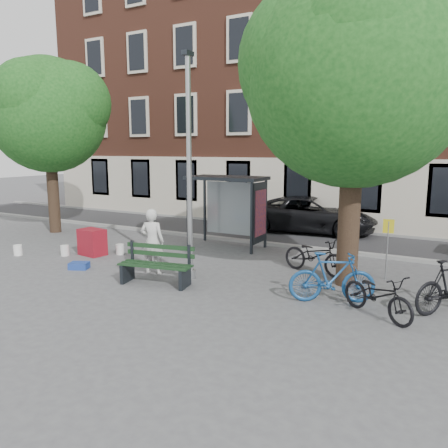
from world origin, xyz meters
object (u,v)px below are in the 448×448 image
at_px(bike_b, 332,277).
at_px(bike_c, 378,295).
at_px(bench, 156,267).
at_px(painter, 152,242).
at_px(bus_shelter, 237,196).
at_px(bike_a, 315,255).
at_px(red_stand, 92,242).
at_px(car_dark, 311,214).
at_px(notice_sign, 388,238).
at_px(lamppost, 189,179).

xyz_separation_m(bike_b, bike_c, (1.11, -0.43, -0.11)).
bearing_deg(bench, painter, 123.15).
bearing_deg(bus_shelter, painter, -97.89).
xyz_separation_m(bike_a, red_stand, (-7.37, -1.47, -0.09)).
distance_m(bench, bike_b, 4.60).
distance_m(bench, red_stand, 4.24).
bearing_deg(car_dark, bus_shelter, 154.60).
bearing_deg(bike_b, notice_sign, -42.77).
distance_m(lamppost, bike_a, 4.27).
distance_m(lamppost, bench, 2.53).
height_order(lamppost, bus_shelter, lamppost).
distance_m(car_dark, red_stand, 9.34).
relative_size(bus_shelter, painter, 1.49).
xyz_separation_m(lamppost, bench, (-0.51, -0.89, -2.31)).
height_order(painter, notice_sign, painter).
relative_size(lamppost, bike_b, 3.01).
xyz_separation_m(bench, car_dark, (1.33, 9.27, 0.30)).
bearing_deg(bus_shelter, bike_b, -42.06).
bearing_deg(car_dark, bike_b, -166.19).
distance_m(bike_a, notice_sign, 2.07).
bearing_deg(red_stand, painter, -14.51).
relative_size(bike_b, notice_sign, 1.19).
bearing_deg(red_stand, bus_shelter, 41.77).
xyz_separation_m(bike_c, car_dark, (-4.31, 8.88, 0.28)).
distance_m(bike_a, bike_b, 2.47).
relative_size(bench, red_stand, 2.32).
xyz_separation_m(painter, bike_c, (6.33, -0.34, -0.46)).
xyz_separation_m(lamppost, notice_sign, (4.86, 2.51, -1.59)).
relative_size(lamppost, car_dark, 1.09).
bearing_deg(bike_a, car_dark, 33.67).
bearing_deg(bike_c, lamppost, 117.47).
bearing_deg(car_dark, red_stand, 138.71).
height_order(lamppost, bench, lamppost).
distance_m(bike_b, bike_c, 1.20).
distance_m(bus_shelter, painter, 4.41).
height_order(bike_a, red_stand, bike_a).
xyz_separation_m(lamppost, bike_a, (2.93, 2.15, -2.25)).
xyz_separation_m(painter, notice_sign, (6.06, 2.67, 0.23)).
distance_m(bus_shelter, red_stand, 5.35).
bearing_deg(bike_b, bench, 75.59).
bearing_deg(lamppost, painter, -172.26).
height_order(bench, bike_a, bike_a).
relative_size(car_dark, notice_sign, 3.29).
bearing_deg(bench, bike_b, 0.07).
xyz_separation_m(red_stand, notice_sign, (9.30, 1.83, 0.74)).
bearing_deg(lamppost, red_stand, 171.34).
bearing_deg(bike_a, bench, 146.44).
bearing_deg(lamppost, notice_sign, 27.31).
bearing_deg(lamppost, bus_shelter, 98.43).
height_order(bus_shelter, bike_a, bus_shelter).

